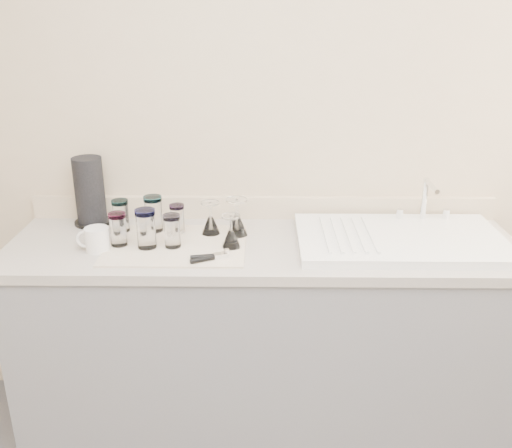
{
  "coord_description": "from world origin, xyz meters",
  "views": [
    {
      "loc": [
        -0.0,
        -0.92,
        1.8
      ],
      "look_at": [
        -0.03,
        1.15,
        1.0
      ],
      "focal_mm": 40.0,
      "sensor_mm": 36.0,
      "label": 1
    }
  ],
  "objects_px": {
    "tumbler_lavender": "(172,231)",
    "paper_towel_roll": "(90,192)",
    "tumbler_cyan": "(153,213)",
    "goblet_front_right": "(231,236)",
    "tumbler_teal": "(121,215)",
    "tumbler_blue": "(146,228)",
    "can_opener": "(210,257)",
    "white_mug": "(96,239)",
    "tumbler_magenta": "(118,229)",
    "goblet_back_right": "(237,223)",
    "tumbler_purple": "(177,218)",
    "goblet_back_left": "(211,223)",
    "sink_unit": "(400,239)"
  },
  "relations": [
    {
      "from": "tumbler_teal",
      "to": "tumbler_lavender",
      "type": "xyz_separation_m",
      "value": [
        0.24,
        -0.17,
        -0.0
      ]
    },
    {
      "from": "tumbler_magenta",
      "to": "tumbler_blue",
      "type": "relative_size",
      "value": 0.86
    },
    {
      "from": "paper_towel_roll",
      "to": "tumbler_cyan",
      "type": "bearing_deg",
      "value": -19.45
    },
    {
      "from": "tumbler_teal",
      "to": "tumbler_cyan",
      "type": "relative_size",
      "value": 0.9
    },
    {
      "from": "sink_unit",
      "to": "goblet_back_right",
      "type": "height_order",
      "value": "sink_unit"
    },
    {
      "from": "goblet_back_left",
      "to": "paper_towel_roll",
      "type": "xyz_separation_m",
      "value": [
        -0.53,
        0.13,
        0.09
      ]
    },
    {
      "from": "tumbler_magenta",
      "to": "goblet_back_left",
      "type": "height_order",
      "value": "goblet_back_left"
    },
    {
      "from": "tumbler_purple",
      "to": "goblet_back_left",
      "type": "distance_m",
      "value": 0.14
    },
    {
      "from": "tumbler_lavender",
      "to": "paper_towel_roll",
      "type": "bearing_deg",
      "value": 145.31
    },
    {
      "from": "tumbler_cyan",
      "to": "white_mug",
      "type": "height_order",
      "value": "tumbler_cyan"
    },
    {
      "from": "tumbler_lavender",
      "to": "goblet_back_right",
      "type": "bearing_deg",
      "value": 27.44
    },
    {
      "from": "tumbler_magenta",
      "to": "goblet_back_left",
      "type": "xyz_separation_m",
      "value": [
        0.35,
        0.13,
        -0.02
      ]
    },
    {
      "from": "can_opener",
      "to": "paper_towel_roll",
      "type": "xyz_separation_m",
      "value": [
        -0.55,
        0.39,
        0.13
      ]
    },
    {
      "from": "tumbler_purple",
      "to": "goblet_front_right",
      "type": "distance_m",
      "value": 0.28
    },
    {
      "from": "tumbler_cyan",
      "to": "goblet_front_right",
      "type": "relative_size",
      "value": 1.14
    },
    {
      "from": "tumbler_blue",
      "to": "white_mug",
      "type": "relative_size",
      "value": 1.2
    },
    {
      "from": "tumbler_lavender",
      "to": "paper_towel_roll",
      "type": "xyz_separation_m",
      "value": [
        -0.39,
        0.27,
        0.07
      ]
    },
    {
      "from": "paper_towel_roll",
      "to": "tumbler_purple",
      "type": "bearing_deg",
      "value": -17.13
    },
    {
      "from": "white_mug",
      "to": "tumbler_purple",
      "type": "bearing_deg",
      "value": 31.36
    },
    {
      "from": "tumbler_blue",
      "to": "can_opener",
      "type": "bearing_deg",
      "value": -23.72
    },
    {
      "from": "tumbler_purple",
      "to": "paper_towel_roll",
      "type": "relative_size",
      "value": 0.41
    },
    {
      "from": "tumbler_lavender",
      "to": "white_mug",
      "type": "bearing_deg",
      "value": -174.95
    },
    {
      "from": "goblet_back_right",
      "to": "white_mug",
      "type": "relative_size",
      "value": 1.19
    },
    {
      "from": "tumbler_cyan",
      "to": "goblet_back_right",
      "type": "distance_m",
      "value": 0.35
    },
    {
      "from": "tumbler_teal",
      "to": "paper_towel_roll",
      "type": "height_order",
      "value": "paper_towel_roll"
    },
    {
      "from": "sink_unit",
      "to": "goblet_front_right",
      "type": "bearing_deg",
      "value": -174.48
    },
    {
      "from": "goblet_back_left",
      "to": "can_opener",
      "type": "distance_m",
      "value": 0.26
    },
    {
      "from": "sink_unit",
      "to": "tumbler_teal",
      "type": "distance_m",
      "value": 1.15
    },
    {
      "from": "tumbler_cyan",
      "to": "tumbler_magenta",
      "type": "relative_size",
      "value": 1.13
    },
    {
      "from": "sink_unit",
      "to": "paper_towel_roll",
      "type": "height_order",
      "value": "paper_towel_roll"
    },
    {
      "from": "goblet_back_left",
      "to": "goblet_front_right",
      "type": "relative_size",
      "value": 1.04
    },
    {
      "from": "tumbler_purple",
      "to": "goblet_back_right",
      "type": "height_order",
      "value": "goblet_back_right"
    },
    {
      "from": "tumbler_purple",
      "to": "tumbler_blue",
      "type": "distance_m",
      "value": 0.19
    },
    {
      "from": "goblet_back_right",
      "to": "can_opener",
      "type": "distance_m",
      "value": 0.27
    },
    {
      "from": "tumbler_teal",
      "to": "goblet_back_left",
      "type": "xyz_separation_m",
      "value": [
        0.38,
        -0.02,
        -0.02
      ]
    },
    {
      "from": "tumbler_lavender",
      "to": "paper_towel_roll",
      "type": "distance_m",
      "value": 0.48
    },
    {
      "from": "tumbler_blue",
      "to": "can_opener",
      "type": "relative_size",
      "value": 1.05
    },
    {
      "from": "sink_unit",
      "to": "tumbler_lavender",
      "type": "xyz_separation_m",
      "value": [
        -0.91,
        -0.07,
        0.06
      ]
    },
    {
      "from": "tumbler_purple",
      "to": "goblet_back_left",
      "type": "bearing_deg",
      "value": -3.77
    },
    {
      "from": "goblet_back_right",
      "to": "tumbler_purple",
      "type": "bearing_deg",
      "value": 174.73
    },
    {
      "from": "tumbler_cyan",
      "to": "goblet_front_right",
      "type": "distance_m",
      "value": 0.38
    },
    {
      "from": "tumbler_cyan",
      "to": "tumbler_lavender",
      "type": "bearing_deg",
      "value": -58.74
    },
    {
      "from": "sink_unit",
      "to": "tumbler_lavender",
      "type": "distance_m",
      "value": 0.91
    },
    {
      "from": "tumbler_magenta",
      "to": "goblet_front_right",
      "type": "relative_size",
      "value": 1.01
    },
    {
      "from": "tumbler_cyan",
      "to": "goblet_front_right",
      "type": "xyz_separation_m",
      "value": [
        0.33,
        -0.17,
        -0.03
      ]
    },
    {
      "from": "sink_unit",
      "to": "tumbler_cyan",
      "type": "xyz_separation_m",
      "value": [
        -1.01,
        0.1,
        0.07
      ]
    },
    {
      "from": "tumbler_cyan",
      "to": "tumbler_purple",
      "type": "height_order",
      "value": "tumbler_cyan"
    },
    {
      "from": "sink_unit",
      "to": "tumbler_cyan",
      "type": "bearing_deg",
      "value": 174.11
    },
    {
      "from": "tumbler_lavender",
      "to": "goblet_front_right",
      "type": "height_order",
      "value": "same"
    },
    {
      "from": "can_opener",
      "to": "tumbler_teal",
      "type": "bearing_deg",
      "value": 144.24
    }
  ]
}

